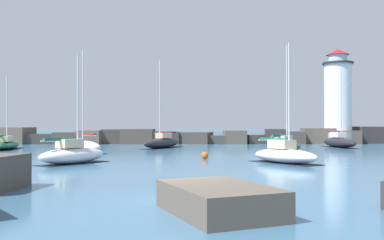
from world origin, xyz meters
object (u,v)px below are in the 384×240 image
Objects in this scene: sailboat_moored_8 at (162,142)px; sailboat_moored_3 at (339,142)px; sailboat_moored_7 at (284,154)px; sailboat_moored_6 at (5,145)px; lighthouse at (338,102)px; mooring_buoy_orange_near at (205,155)px; sailboat_moored_1 at (285,146)px; sailboat_moored_0 at (73,154)px; sailboat_moored_2 at (84,147)px.

sailboat_moored_3 is at bearing 2.08° from sailboat_moored_8.
sailboat_moored_7 is (-11.92, -21.43, -0.09)m from sailboat_moored_3.
lighthouse is at bearing 18.28° from sailboat_moored_6.
sailboat_moored_8 is at bearing 104.47° from mooring_buoy_orange_near.
sailboat_moored_1 is at bearing -133.53° from sailboat_moored_3.
sailboat_moored_0 is 0.90× the size of sailboat_moored_7.
mooring_buoy_orange_near is (9.73, 4.23, -0.38)m from sailboat_moored_0.
sailboat_moored_3 is at bearing 4.90° from sailboat_moored_6.
sailboat_moored_1 reaches higher than sailboat_moored_2.
lighthouse is at bearing 32.92° from sailboat_moored_2.
sailboat_moored_3 is 39.64m from sailboat_moored_6.
sailboat_moored_2 is 0.98× the size of sailboat_moored_8.
lighthouse is 28.77m from sailboat_moored_8.
sailboat_moored_1 is 12.27m from sailboat_moored_7.
sailboat_moored_2 is (-1.72, 11.23, -0.02)m from sailboat_moored_0.
sailboat_moored_1 is 1.07× the size of sailboat_moored_2.
sailboat_moored_6 is at bearing 146.65° from sailboat_moored_2.
sailboat_moored_0 is 0.93× the size of sailboat_moored_6.
lighthouse reaches higher than sailboat_moored_7.
sailboat_moored_6 is 0.97× the size of sailboat_moored_7.
lighthouse is at bearing 63.93° from sailboat_moored_7.
sailboat_moored_1 is at bearing 42.74° from mooring_buoy_orange_near.
sailboat_moored_2 is at bearing -160.36° from sailboat_moored_3.
sailboat_moored_3 is 1.13× the size of sailboat_moored_7.
sailboat_moored_2 is 11.94m from sailboat_moored_8.
sailboat_moored_6 is 17.91m from sailboat_moored_8.
lighthouse is 45.36m from sailboat_moored_0.
sailboat_moored_3 reaches higher than sailboat_moored_6.
sailboat_moored_0 is (-31.15, -32.51, -5.50)m from lighthouse.
sailboat_moored_2 is at bearing 98.70° from sailboat_moored_0.
sailboat_moored_7 is at bearing -36.30° from mooring_buoy_orange_near.
sailboat_moored_1 is 1.25× the size of sailboat_moored_7.
sailboat_moored_2 is 1.21× the size of sailboat_moored_6.
sailboat_moored_2 reaches higher than sailboat_moored_3.
sailboat_moored_8 is (17.72, 2.60, 0.15)m from sailboat_moored_6.
sailboat_moored_3 is at bearing 19.64° from sailboat_moored_2.
sailboat_moored_2 reaches higher than sailboat_moored_0.
sailboat_moored_0 is 21.83m from sailboat_moored_1.
sailboat_moored_0 is at bearing -179.52° from sailboat_moored_7.
sailboat_moored_3 is 24.52m from sailboat_moored_7.
sailboat_moored_7 is at bearing -33.11° from sailboat_moored_2.
sailboat_moored_3 is 12.60× the size of mooring_buoy_orange_near.
sailboat_moored_2 is at bearing -33.35° from sailboat_moored_6.
sailboat_moored_0 is 15.31m from sailboat_moored_7.
sailboat_moored_2 is 1.04× the size of sailboat_moored_3.
sailboat_moored_3 is (9.03, 9.50, 0.06)m from sailboat_moored_1.
mooring_buoy_orange_near is (-17.50, -17.33, -0.43)m from sailboat_moored_3.
sailboat_moored_1 is 31.07m from sailboat_moored_6.
sailboat_moored_0 is 34.73m from sailboat_moored_3.
sailboat_moored_0 reaches higher than mooring_buoy_orange_near.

